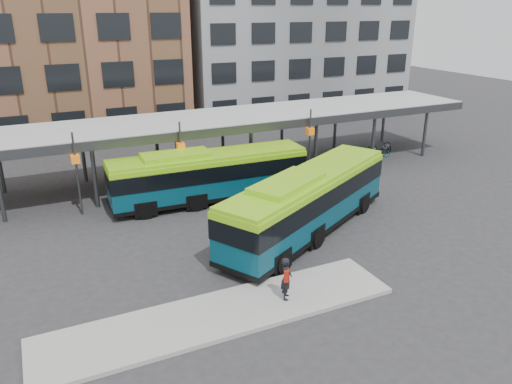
{
  "coord_description": "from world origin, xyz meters",
  "views": [
    {
      "loc": [
        -11.29,
        -18.26,
        11.2
      ],
      "look_at": [
        -0.53,
        4.39,
        1.8
      ],
      "focal_mm": 35.0,
      "sensor_mm": 36.0,
      "label": 1
    }
  ],
  "objects": [
    {
      "name": "building_brick",
      "position": [
        -10.0,
        32.0,
        11.0
      ],
      "size": [
        26.0,
        14.0,
        22.0
      ],
      "primitive_type": "cube",
      "color": "brown",
      "rests_on": "ground"
    },
    {
      "name": "pedestrian",
      "position": [
        -2.8,
        -3.19,
        1.09
      ],
      "size": [
        0.69,
        0.78,
        1.79
      ],
      "rotation": [
        0.0,
        0.0,
        1.06
      ],
      "color": "black",
      "rests_on": "boarding_island"
    },
    {
      "name": "building_grey",
      "position": [
        16.0,
        32.0,
        10.0
      ],
      "size": [
        24.0,
        14.0,
        20.0
      ],
      "primitive_type": "cube",
      "color": "slate",
      "rests_on": "ground"
    },
    {
      "name": "boarding_island",
      "position": [
        -5.5,
        -3.0,
        0.09
      ],
      "size": [
        14.0,
        3.0,
        0.18
      ],
      "primitive_type": "cube",
      "color": "gray",
      "rests_on": "ground"
    },
    {
      "name": "bike_rack",
      "position": [
        12.56,
        11.92,
        0.48
      ],
      "size": [
        5.41,
        1.79,
        1.0
      ],
      "color": "slate",
      "rests_on": "ground"
    },
    {
      "name": "bus_front",
      "position": [
        1.35,
        2.13,
        1.81
      ],
      "size": [
        12.34,
        8.45,
        3.48
      ],
      "rotation": [
        0.0,
        0.0,
        0.5
      ],
      "color": "#063A4B",
      "rests_on": "ground"
    },
    {
      "name": "ground",
      "position": [
        0.0,
        0.0,
        0.0
      ],
      "size": [
        120.0,
        120.0,
        0.0
      ],
      "primitive_type": "plane",
      "color": "#28282B",
      "rests_on": "ground"
    },
    {
      "name": "canopy",
      "position": [
        -0.06,
        12.87,
        3.91
      ],
      "size": [
        40.0,
        6.53,
        4.8
      ],
      "color": "#999B9E",
      "rests_on": "ground"
    },
    {
      "name": "bus_rear",
      "position": [
        -1.71,
        8.55,
        1.7
      ],
      "size": [
        11.93,
        3.04,
        3.26
      ],
      "rotation": [
        0.0,
        0.0,
        -0.04
      ],
      "color": "#063A4B",
      "rests_on": "ground"
    }
  ]
}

